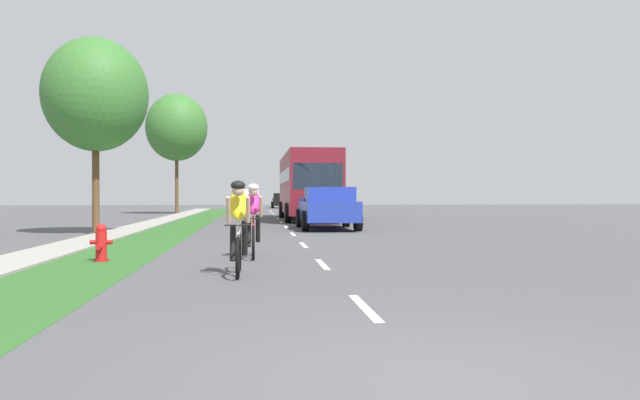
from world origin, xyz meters
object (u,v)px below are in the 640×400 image
at_px(bus_maroon, 307,183).
at_px(street_tree_far, 177,127).
at_px(cyclist_lead, 239,227).
at_px(suv_white, 249,200).
at_px(fire_hydrant_red, 101,243).
at_px(cyclist_trailing, 253,220).
at_px(sedan_black, 281,200).
at_px(street_tree_near, 95,95).
at_px(pickup_blue, 327,208).

xyz_separation_m(bus_maroon, street_tree_far, (-8.25, 10.93, 4.08)).
distance_m(cyclist_lead, suv_white, 42.34).
bearing_deg(cyclist_lead, fire_hydrant_red, 138.91).
distance_m(cyclist_trailing, suv_white, 39.44).
distance_m(suv_white, sedan_black, 11.81).
bearing_deg(cyclist_trailing, street_tree_far, 99.82).
relative_size(street_tree_near, street_tree_far, 0.79).
bearing_deg(bus_maroon, fire_hydrant_red, -105.98).
xyz_separation_m(cyclist_lead, pickup_blue, (3.11, 13.81, 0.02)).
height_order(sedan_black, street_tree_near, street_tree_near).
bearing_deg(pickup_blue, cyclist_lead, -102.69).
height_order(cyclist_lead, street_tree_near, street_tree_near).
xyz_separation_m(fire_hydrant_red, bus_maroon, (5.91, 20.64, 1.61)).
relative_size(sedan_black, street_tree_far, 0.51).
height_order(cyclist_trailing, pickup_blue, pickup_blue).
bearing_deg(fire_hydrant_red, sedan_black, 83.55).
height_order(cyclist_trailing, street_tree_far, street_tree_far).
xyz_separation_m(cyclist_trailing, pickup_blue, (2.87, 10.91, 0.02)).
height_order(fire_hydrant_red, cyclist_trailing, cyclist_trailing).
bearing_deg(sedan_black, pickup_blue, -89.81).
distance_m(street_tree_near, street_tree_far, 22.76).
height_order(bus_maroon, suv_white, bus_maroon).
bearing_deg(cyclist_lead, bus_maroon, 82.36).
xyz_separation_m(pickup_blue, bus_maroon, (-0.01, 9.29, 1.15)).
relative_size(suv_white, sedan_black, 1.09).
relative_size(pickup_blue, sedan_black, 1.19).
bearing_deg(suv_white, street_tree_far, -120.63).
relative_size(sedan_black, street_tree_near, 0.65).
height_order(pickup_blue, suv_white, suv_white).
bearing_deg(street_tree_near, suv_white, 81.11).
xyz_separation_m(sedan_black, street_tree_far, (-8.13, -19.66, 5.29)).
bearing_deg(sedan_black, cyclist_lead, -93.18).
relative_size(cyclist_trailing, pickup_blue, 0.34).
distance_m(cyclist_lead, pickup_blue, 14.15).
bearing_deg(sedan_black, bus_maroon, -89.78).
bearing_deg(bus_maroon, pickup_blue, -89.93).
xyz_separation_m(sedan_black, street_tree_near, (-8.06, -42.38, 3.96)).
bearing_deg(street_tree_near, bus_maroon, 55.22).
bearing_deg(street_tree_far, suv_white, 59.37).
bearing_deg(pickup_blue, cyclist_trailing, -104.74).
bearing_deg(fire_hydrant_red, suv_white, 86.30).
xyz_separation_m(pickup_blue, suv_white, (-3.34, 28.53, 0.12)).
xyz_separation_m(pickup_blue, street_tree_near, (-8.20, -2.49, 3.90)).
relative_size(cyclist_lead, suv_white, 0.37).
bearing_deg(bus_maroon, cyclist_lead, -97.64).
bearing_deg(fire_hydrant_red, bus_maroon, 74.02).
relative_size(cyclist_lead, street_tree_far, 0.20).
xyz_separation_m(cyclist_trailing, street_tree_far, (-5.39, 31.14, 5.25)).
distance_m(pickup_blue, sedan_black, 39.89).
bearing_deg(fire_hydrant_red, street_tree_near, 104.38).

